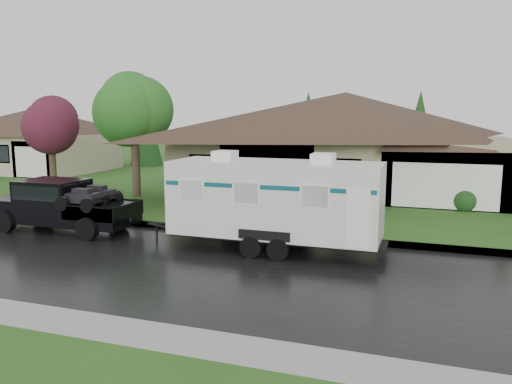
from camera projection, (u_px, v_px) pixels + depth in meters
ground at (220, 249)px, 16.95m from camera, size 140.00×140.00×0.00m
road at (194, 266)px, 15.08m from camera, size 140.00×8.00×0.01m
curb at (242, 232)px, 19.04m from camera, size 140.00×0.50×0.15m
lawn at (313, 186)px, 30.97m from camera, size 140.00×26.00×0.15m
house_main at (349, 130)px, 28.60m from camera, size 19.44×10.80×6.90m
house_far at (37, 134)px, 38.22m from camera, size 10.80×8.64×5.80m
tree_left_green at (134, 108)px, 26.06m from camera, size 4.05×4.05×6.71m
tree_red at (50, 126)px, 28.36m from camera, size 3.23×3.23×5.34m
shrub_row at (329, 192)px, 24.91m from camera, size 13.60×1.00×1.00m
pickup_truck at (59, 204)px, 19.52m from camera, size 5.97×2.27×1.99m
travel_trailer at (275, 199)px, 16.62m from camera, size 7.36×2.59×3.30m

